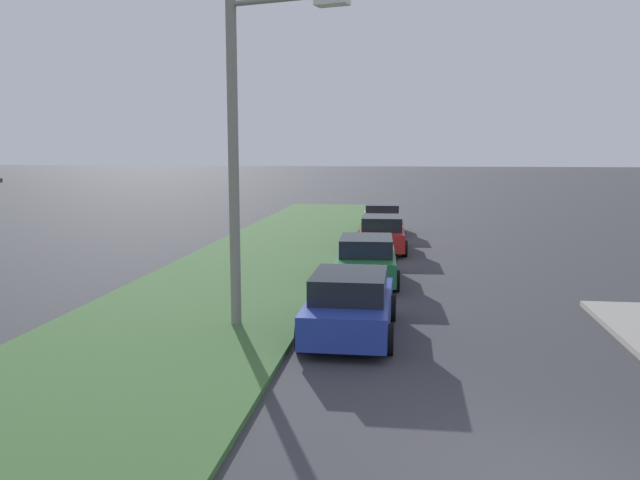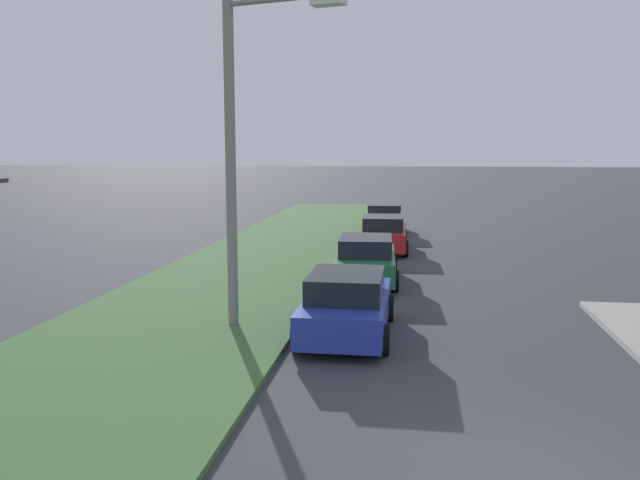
{
  "view_description": "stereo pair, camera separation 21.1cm",
  "coord_description": "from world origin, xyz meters",
  "px_view_note": "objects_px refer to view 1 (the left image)",
  "views": [
    {
      "loc": [
        -7.99,
        1.76,
        4.2
      ],
      "look_at": [
        13.81,
        4.69,
        1.12
      ],
      "focal_mm": 36.74,
      "sensor_mm": 36.0,
      "label": 1
    },
    {
      "loc": [
        -7.96,
        1.55,
        4.2
      ],
      "look_at": [
        13.81,
        4.69,
        1.12
      ],
      "focal_mm": 36.74,
      "sensor_mm": 36.0,
      "label": 2
    }
  ],
  "objects_px": {
    "parked_car_blue": "(350,304)",
    "streetlight": "(247,140)",
    "parked_car_silver": "(382,219)",
    "parked_car_red": "(382,234)",
    "parked_car_green": "(366,260)"
  },
  "relations": [
    {
      "from": "parked_car_green",
      "to": "parked_car_silver",
      "type": "height_order",
      "value": "same"
    },
    {
      "from": "parked_car_silver",
      "to": "streetlight",
      "type": "height_order",
      "value": "streetlight"
    },
    {
      "from": "parked_car_silver",
      "to": "streetlight",
      "type": "xyz_separation_m",
      "value": [
        -18.32,
        2.33,
        3.67
      ]
    },
    {
      "from": "parked_car_silver",
      "to": "parked_car_blue",
      "type": "bearing_deg",
      "value": 177.19
    },
    {
      "from": "parked_car_silver",
      "to": "parked_car_red",
      "type": "bearing_deg",
      "value": 179.41
    },
    {
      "from": "parked_car_red",
      "to": "streetlight",
      "type": "xyz_separation_m",
      "value": [
        -12.35,
        2.57,
        3.67
      ]
    },
    {
      "from": "parked_car_green",
      "to": "streetlight",
      "type": "relative_size",
      "value": 0.58
    },
    {
      "from": "parked_car_blue",
      "to": "streetlight",
      "type": "height_order",
      "value": "streetlight"
    },
    {
      "from": "parked_car_red",
      "to": "parked_car_blue",
      "type": "bearing_deg",
      "value": 176.99
    },
    {
      "from": "parked_car_green",
      "to": "parked_car_red",
      "type": "relative_size",
      "value": 1.0
    },
    {
      "from": "parked_car_blue",
      "to": "parked_car_silver",
      "type": "xyz_separation_m",
      "value": [
        18.41,
        0.02,
        0.0
      ]
    },
    {
      "from": "parked_car_silver",
      "to": "parked_car_green",
      "type": "bearing_deg",
      "value": 177.15
    },
    {
      "from": "parked_car_blue",
      "to": "streetlight",
      "type": "relative_size",
      "value": 0.57
    },
    {
      "from": "parked_car_blue",
      "to": "parked_car_green",
      "type": "relative_size",
      "value": 0.98
    },
    {
      "from": "parked_car_blue",
      "to": "parked_car_green",
      "type": "xyz_separation_m",
      "value": [
        6.01,
        0.02,
        0.0
      ]
    }
  ]
}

